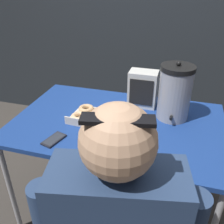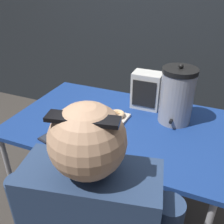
{
  "view_description": "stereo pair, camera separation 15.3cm",
  "coord_description": "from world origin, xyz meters",
  "px_view_note": "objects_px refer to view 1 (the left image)",
  "views": [
    {
      "loc": [
        0.34,
        -1.28,
        1.58
      ],
      "look_at": [
        -0.04,
        0.0,
        0.83
      ],
      "focal_mm": 40.0,
      "sensor_mm": 36.0,
      "label": 1
    },
    {
      "loc": [
        0.48,
        -1.23,
        1.58
      ],
      "look_at": [
        -0.04,
        0.0,
        0.83
      ],
      "focal_mm": 40.0,
      "sensor_mm": 36.0,
      "label": 2
    }
  ],
  "objects_px": {
    "donut_box": "(98,117)",
    "space_heater": "(143,89)",
    "coffee_urn": "(175,93)",
    "cell_phone": "(54,140)"
  },
  "relations": [
    {
      "from": "cell_phone",
      "to": "donut_box",
      "type": "bearing_deg",
      "value": 74.77
    },
    {
      "from": "donut_box",
      "to": "coffee_urn",
      "type": "bearing_deg",
      "value": 23.93
    },
    {
      "from": "coffee_urn",
      "to": "space_heater",
      "type": "relative_size",
      "value": 1.49
    },
    {
      "from": "coffee_urn",
      "to": "cell_phone",
      "type": "height_order",
      "value": "coffee_urn"
    },
    {
      "from": "space_heater",
      "to": "cell_phone",
      "type": "bearing_deg",
      "value": -125.31
    },
    {
      "from": "donut_box",
      "to": "space_heater",
      "type": "distance_m",
      "value": 0.37
    },
    {
      "from": "donut_box",
      "to": "cell_phone",
      "type": "distance_m",
      "value": 0.32
    },
    {
      "from": "coffee_urn",
      "to": "cell_phone",
      "type": "relative_size",
      "value": 2.44
    },
    {
      "from": "donut_box",
      "to": "cell_phone",
      "type": "relative_size",
      "value": 2.37
    },
    {
      "from": "cell_phone",
      "to": "coffee_urn",
      "type": "bearing_deg",
      "value": 51.33
    }
  ]
}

